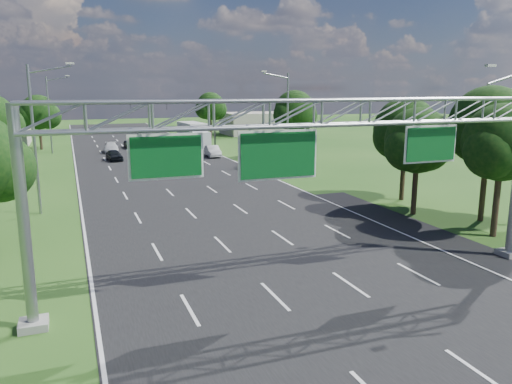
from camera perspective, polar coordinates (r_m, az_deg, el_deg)
name	(u,v)px	position (r m, az deg, el deg)	size (l,w,h in m)	color
ground	(203,201)	(38.46, -6.05, -1.02)	(220.00, 220.00, 0.00)	#204815
road	(203,201)	(38.46, -6.05, -1.02)	(18.00, 180.00, 0.02)	black
road_flare	(460,247)	(29.45, 22.33, -5.86)	(3.00, 30.00, 0.02)	black
sign_gantry	(319,128)	(20.79, 7.24, 7.31)	(23.50, 1.00, 9.56)	gray
traffic_signal	(191,112)	(73.36, -7.44, 9.09)	(12.21, 0.24, 7.00)	black
streetlight_l_near	(37,133)	(36.50, -23.78, 6.23)	(2.97, 0.22, 10.16)	gray
streetlight_l_far	(50,111)	(71.42, -22.44, 8.57)	(2.97, 0.22, 10.16)	gray
streetlight_r_mid	(286,118)	(50.81, 3.43, 8.49)	(2.97, 0.22, 10.16)	gray
tree_cluster_right	(465,138)	(35.27, 22.81, 5.72)	(9.91, 14.60, 8.68)	#2D2116
tree_verge_lc	(39,114)	(76.53, -23.54, 8.19)	(5.76, 4.80, 7.62)	#2D2116
tree_verge_rd	(295,113)	(60.09, 4.49, 9.03)	(5.76, 4.80, 8.28)	#2D2116
tree_verge_re	(211,108)	(87.62, -5.18, 9.58)	(5.76, 4.80, 7.84)	#2D2116
building_right	(256,123)	(94.64, 0.06, 7.85)	(12.00, 9.00, 4.00)	#ACA190
car_queue_a	(111,148)	(69.99, -16.21, 4.88)	(1.80, 4.43, 1.29)	silver
car_queue_b	(133,144)	(74.31, -13.91, 5.37)	(2.08, 4.51, 1.25)	black
car_queue_c	(114,155)	(61.94, -15.90, 4.06)	(1.53, 3.80, 1.29)	black
car_queue_d	(213,151)	(63.30, -4.97, 4.67)	(1.47, 4.23, 1.39)	#BDBDBD
box_truck	(194,135)	(74.62, -7.14, 6.46)	(3.15, 9.39, 3.50)	silver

